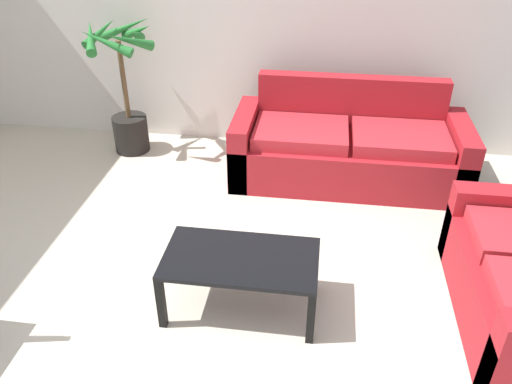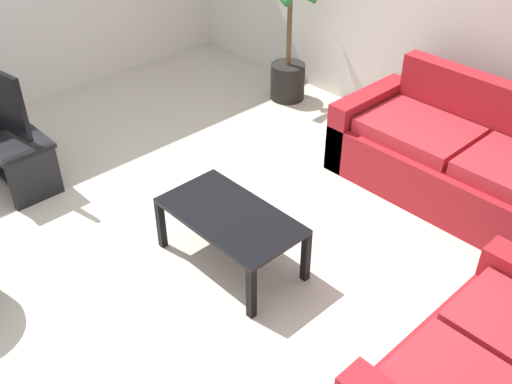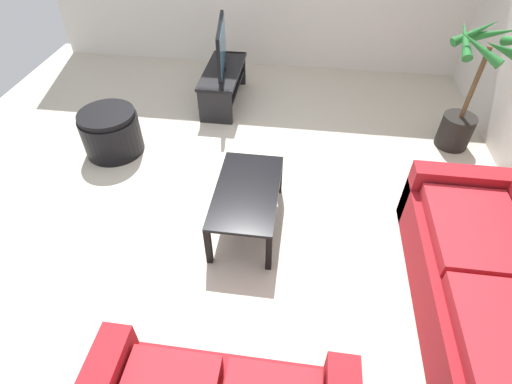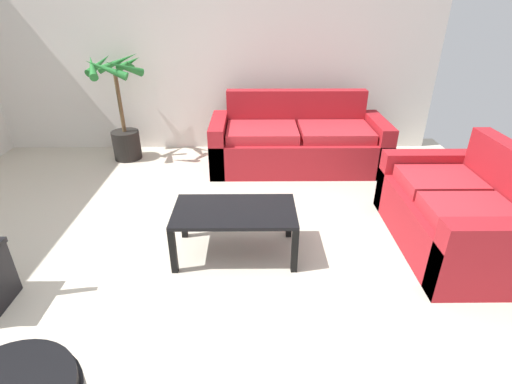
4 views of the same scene
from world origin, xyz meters
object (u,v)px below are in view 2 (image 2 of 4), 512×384
at_px(couch_main, 469,167).
at_px(coffee_table, 230,220).
at_px(potted_palm, 289,43).
at_px(tv_stand, 4,144).

distance_m(couch_main, coffee_table, 2.02).
distance_m(coffee_table, potted_palm, 2.66).
distance_m(tv_stand, coffee_table, 2.25).
xyz_separation_m(coffee_table, potted_palm, (-1.54, 2.16, 0.24)).
relative_size(couch_main, tv_stand, 1.96).
relative_size(couch_main, coffee_table, 2.15).
distance_m(couch_main, tv_stand, 3.82).
bearing_deg(potted_palm, coffee_table, -54.43).
bearing_deg(couch_main, potted_palm, 173.20).
height_order(couch_main, tv_stand, couch_main).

